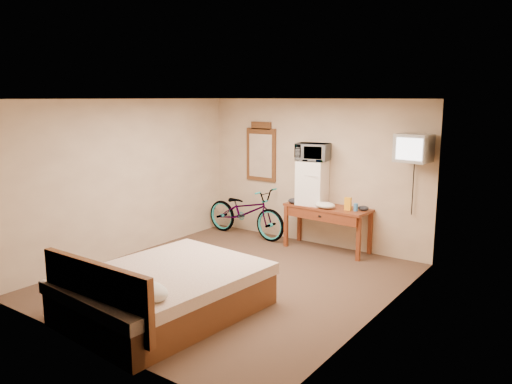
# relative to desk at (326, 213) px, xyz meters

# --- Properties ---
(room) EXTENTS (4.60, 4.64, 2.50)m
(room) POSITION_rel_desk_xyz_m (-0.43, -2.00, 0.61)
(room) COLOR #3F2D1F
(room) RESTS_ON ground
(desk) EXTENTS (1.46, 0.64, 0.75)m
(desk) POSITION_rel_desk_xyz_m (0.00, 0.00, 0.00)
(desk) COLOR maroon
(desk) RESTS_ON floor
(mini_fridge) EXTENTS (0.50, 0.48, 0.73)m
(mini_fridge) POSITION_rel_desk_xyz_m (-0.31, 0.05, 0.48)
(mini_fridge) COLOR white
(mini_fridge) RESTS_ON desk
(microwave) EXTENTS (0.59, 0.45, 0.29)m
(microwave) POSITION_rel_desk_xyz_m (-0.31, 0.05, 0.99)
(microwave) COLOR white
(microwave) RESTS_ON mini_fridge
(snack_bag) EXTENTS (0.11, 0.07, 0.21)m
(snack_bag) POSITION_rel_desk_xyz_m (0.40, -0.03, 0.22)
(snack_bag) COLOR #FBA516
(snack_bag) RESTS_ON desk
(blue_cup) EXTENTS (0.07, 0.07, 0.12)m
(blue_cup) POSITION_rel_desk_xyz_m (0.52, -0.01, 0.17)
(blue_cup) COLOR #3880C0
(blue_cup) RESTS_ON desk
(cloth_cream) EXTENTS (0.33, 0.25, 0.10)m
(cloth_cream) POSITION_rel_desk_xyz_m (0.04, -0.12, 0.16)
(cloth_cream) COLOR white
(cloth_cream) RESTS_ON desk
(cloth_dark_a) EXTENTS (0.25, 0.19, 0.09)m
(cloth_dark_a) POSITION_rel_desk_xyz_m (-0.55, -0.10, 0.16)
(cloth_dark_a) COLOR black
(cloth_dark_a) RESTS_ON desk
(cloth_dark_b) EXTENTS (0.17, 0.14, 0.08)m
(cloth_dark_b) POSITION_rel_desk_xyz_m (0.61, 0.08, 0.15)
(cloth_dark_b) COLOR black
(cloth_dark_b) RESTS_ON desk
(crt_television) EXTENTS (0.51, 0.60, 0.41)m
(crt_television) POSITION_rel_desk_xyz_m (1.37, 0.02, 1.16)
(crt_television) COLOR black
(crt_television) RESTS_ON room
(wall_mirror) EXTENTS (0.63, 0.04, 1.08)m
(wall_mirror) POSITION_rel_desk_xyz_m (-1.51, 0.27, 0.89)
(wall_mirror) COLOR #5C2E1A
(wall_mirror) RESTS_ON room
(bicycle) EXTENTS (1.77, 0.69, 0.92)m
(bicycle) POSITION_rel_desk_xyz_m (-1.63, -0.05, -0.18)
(bicycle) COLOR black
(bicycle) RESTS_ON floor
(bed) EXTENTS (1.83, 2.33, 0.90)m
(bed) POSITION_rel_desk_xyz_m (-0.38, -3.37, -0.35)
(bed) COLOR #5C2E1A
(bed) RESTS_ON floor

